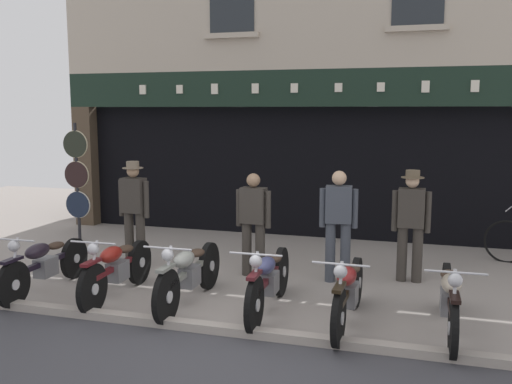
% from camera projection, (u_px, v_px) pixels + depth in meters
% --- Properties ---
extents(ground, '(22.73, 22.00, 0.18)m').
position_uv_depth(ground, '(197.00, 380.00, 5.48)').
color(ground, gray).
extents(shop_facade, '(11.03, 4.42, 6.21)m').
position_uv_depth(shop_facade, '(331.00, 147.00, 12.82)').
color(shop_facade, black).
rests_on(shop_facade, ground).
extents(motorcycle_far_left, '(0.62, 1.98, 0.90)m').
position_uv_depth(motorcycle_far_left, '(45.00, 263.00, 7.94)').
color(motorcycle_far_left, black).
rests_on(motorcycle_far_left, ground).
extents(motorcycle_left, '(0.62, 1.95, 0.92)m').
position_uv_depth(motorcycle_left, '(117.00, 268.00, 7.69)').
color(motorcycle_left, black).
rests_on(motorcycle_left, ground).
extents(motorcycle_center_left, '(0.62, 2.09, 0.93)m').
position_uv_depth(motorcycle_center_left, '(189.00, 273.00, 7.41)').
color(motorcycle_center_left, black).
rests_on(motorcycle_center_left, ground).
extents(motorcycle_center, '(0.62, 2.07, 0.93)m').
position_uv_depth(motorcycle_center, '(269.00, 279.00, 7.12)').
color(motorcycle_center, black).
rests_on(motorcycle_center, ground).
extents(motorcycle_center_right, '(0.62, 1.99, 0.92)m').
position_uv_depth(motorcycle_center_right, '(348.00, 291.00, 6.70)').
color(motorcycle_center_right, black).
rests_on(motorcycle_center_right, ground).
extents(motorcycle_right, '(0.62, 2.03, 0.92)m').
position_uv_depth(motorcycle_right, '(450.00, 298.00, 6.45)').
color(motorcycle_right, black).
rests_on(motorcycle_right, ground).
extents(salesman_left, '(0.56, 0.33, 1.72)m').
position_uv_depth(salesman_left, '(134.00, 208.00, 9.21)').
color(salesman_left, '#38332D').
rests_on(salesman_left, ground).
extents(shopkeeper_center, '(0.56, 0.26, 1.59)m').
position_uv_depth(shopkeeper_center, '(253.00, 220.00, 8.66)').
color(shopkeeper_center, '#38332D').
rests_on(shopkeeper_center, ground).
extents(salesman_right, '(0.56, 0.27, 1.66)m').
position_uv_depth(salesman_right, '(338.00, 221.00, 8.34)').
color(salesman_right, '#3D424C').
rests_on(salesman_right, ground).
extents(assistant_far_right, '(0.56, 0.33, 1.67)m').
position_uv_depth(assistant_far_right, '(411.00, 221.00, 8.36)').
color(assistant_far_right, '#38332D').
rests_on(assistant_far_right, ground).
extents(tyre_sign_pole, '(0.53, 0.06, 2.29)m').
position_uv_depth(tyre_sign_pole, '(77.00, 176.00, 11.00)').
color(tyre_sign_pole, '#232328').
rests_on(tyre_sign_pole, ground).
extents(advert_board_near, '(0.83, 0.03, 0.90)m').
position_uv_depth(advert_board_near, '(406.00, 148.00, 10.79)').
color(advert_board_near, silver).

